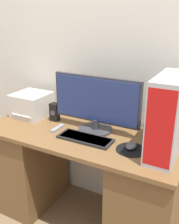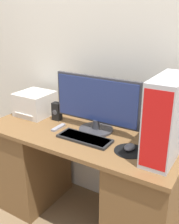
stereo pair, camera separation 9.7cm
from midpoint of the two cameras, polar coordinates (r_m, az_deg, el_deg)
The scene contains 11 objects.
wall_back at distance 2.09m, azimuth 5.21°, elevation 13.37°, with size 6.40×0.05×2.70m.
desk at distance 2.13m, azimuth -0.27°, elevation -13.91°, with size 1.49×0.63×0.79m.
monitor at distance 1.90m, azimuth 3.00°, elevation 1.90°, with size 0.68×0.26×0.41m.
keyboard at distance 1.83m, azimuth 0.47°, elevation -5.75°, with size 0.39×0.15×0.02m.
mousepad at distance 1.72m, azimuth 10.35°, elevation -8.34°, with size 0.20×0.20×0.00m.
mouse at distance 1.72m, azimuth 10.35°, elevation -7.55°, with size 0.06×0.10×0.04m.
computer_tower at distance 1.61m, azimuth 18.11°, elevation -1.37°, with size 0.17×0.43×0.50m.
printer at distance 2.29m, azimuth -10.59°, elevation 1.79°, with size 0.28×0.29×0.20m.
speaker_left at distance 2.15m, azimuth -5.85°, elevation 0.13°, with size 0.07×0.06×0.15m.
speaker_right at distance 1.80m, azimuth 14.28°, elevation -4.66°, with size 0.07×0.06×0.15m.
remote_control at distance 2.01m, azimuth -5.41°, elevation -3.39°, with size 0.03×0.14×0.02m.
Camera 2 is at (0.96, -1.14, 1.62)m, focal length 42.00 mm.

